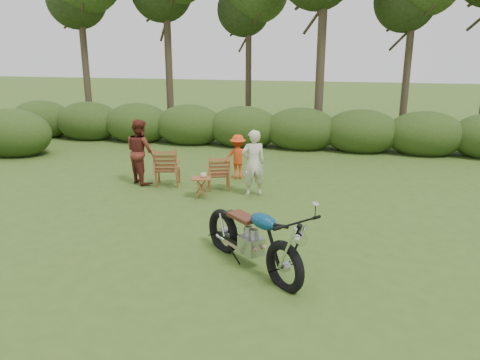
% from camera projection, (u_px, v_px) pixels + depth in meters
% --- Properties ---
extents(ground, '(80.00, 80.00, 0.00)m').
position_uv_depth(ground, '(248.00, 261.00, 7.69)').
color(ground, '#344E1A').
rests_on(ground, ground).
extents(tree_line, '(22.52, 11.62, 8.14)m').
position_uv_depth(tree_line, '(322.00, 33.00, 15.65)').
color(tree_line, '#382D1E').
rests_on(tree_line, ground).
extents(motorcycle, '(2.28, 2.18, 1.31)m').
position_uv_depth(motorcycle, '(251.00, 266.00, 7.51)').
color(motorcycle, '#0A5C8E').
rests_on(motorcycle, ground).
extents(lawn_chair_right, '(0.76, 0.76, 0.86)m').
position_uv_depth(lawn_chair_right, '(219.00, 189.00, 11.54)').
color(lawn_chair_right, brown).
rests_on(lawn_chair_right, ground).
extents(lawn_chair_left, '(0.79, 0.79, 0.96)m').
position_uv_depth(lawn_chair_left, '(168.00, 185.00, 11.87)').
color(lawn_chair_left, brown).
rests_on(lawn_chair_left, ground).
extents(side_table, '(0.56, 0.51, 0.47)m').
position_uv_depth(side_table, '(201.00, 188.00, 10.85)').
color(side_table, brown).
rests_on(side_table, ground).
extents(cup, '(0.15, 0.15, 0.11)m').
position_uv_depth(cup, '(204.00, 175.00, 10.81)').
color(cup, beige).
rests_on(cup, side_table).
extents(adult_a, '(0.67, 0.57, 1.56)m').
position_uv_depth(adult_a, '(253.00, 195.00, 11.09)').
color(adult_a, beige).
rests_on(adult_a, ground).
extents(adult_b, '(1.01, 0.98, 1.65)m').
position_uv_depth(adult_b, '(142.00, 183.00, 12.07)').
color(adult_b, maroon).
rests_on(adult_b, ground).
extents(child, '(0.83, 0.58, 1.18)m').
position_uv_depth(child, '(238.00, 178.00, 12.47)').
color(child, red).
rests_on(child, ground).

